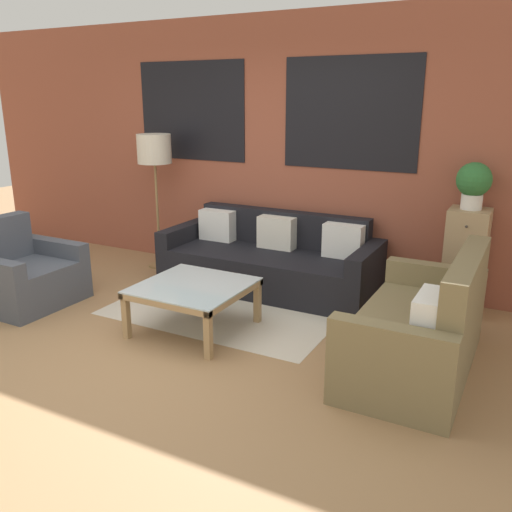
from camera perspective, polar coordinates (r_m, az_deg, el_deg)
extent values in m
plane|color=#9E754C|center=(4.47, -13.48, -10.10)|extent=(16.00, 16.00, 0.00)
cube|color=brown|center=(6.07, 1.11, 11.11)|extent=(8.40, 0.08, 2.80)
cube|color=black|center=(6.49, -6.82, 14.89)|extent=(1.40, 0.01, 1.10)
cube|color=black|center=(5.64, 9.85, 14.55)|extent=(1.40, 0.01, 1.10)
cube|color=beige|center=(5.27, -2.98, -5.45)|extent=(2.14, 1.46, 0.00)
cube|color=black|center=(5.64, 0.90, -1.79)|extent=(1.95, 0.72, 0.40)
cube|color=black|center=(5.96, 2.83, 1.12)|extent=(1.95, 0.16, 0.78)
cube|color=black|center=(6.20, -7.45, 0.65)|extent=(0.16, 0.88, 0.58)
cube|color=black|center=(5.31, 11.48, -2.26)|extent=(0.16, 0.88, 0.58)
cube|color=white|center=(6.13, -4.09, 3.25)|extent=(0.40, 0.16, 0.34)
cube|color=silver|center=(5.78, 2.18, 2.47)|extent=(0.40, 0.16, 0.34)
cube|color=white|center=(5.51, 9.16, 1.56)|extent=(0.40, 0.16, 0.34)
cube|color=olive|center=(4.25, 15.15, -8.54)|extent=(0.64, 1.29, 0.42)
cube|color=olive|center=(4.10, 20.87, -6.23)|extent=(0.16, 1.29, 0.92)
cube|color=olive|center=(4.85, 18.11, -4.34)|extent=(0.80, 0.14, 0.62)
cube|color=olive|center=(3.57, 13.84, -11.74)|extent=(0.80, 0.14, 0.62)
cube|color=white|center=(3.68, 17.70, -6.33)|extent=(0.16, 0.40, 0.34)
cube|color=#474C56|center=(5.70, -22.33, -2.88)|extent=(0.64, 0.62, 0.40)
cube|color=#474C56|center=(5.94, -25.06, -0.22)|extent=(0.16, 0.62, 0.84)
cube|color=#474C56|center=(5.96, -20.16, -1.00)|extent=(0.80, 0.14, 0.56)
cube|color=silver|center=(4.68, -6.62, -3.06)|extent=(0.89, 0.89, 0.01)
cube|color=tan|center=(4.37, -9.73, -5.05)|extent=(0.89, 0.05, 0.05)
cube|color=tan|center=(5.02, -3.91, -1.99)|extent=(0.89, 0.05, 0.05)
cube|color=tan|center=(4.93, -10.66, -2.60)|extent=(0.05, 0.89, 0.05)
cube|color=tan|center=(4.47, -2.15, -4.30)|extent=(0.05, 0.89, 0.05)
cube|color=tan|center=(4.69, -13.52, -6.10)|extent=(0.05, 0.06, 0.41)
cube|color=tan|center=(4.23, -5.06, -8.25)|extent=(0.05, 0.06, 0.41)
cube|color=tan|center=(5.28, -7.72, -3.19)|extent=(0.05, 0.06, 0.41)
cube|color=tan|center=(4.88, 0.15, -4.73)|extent=(0.05, 0.06, 0.41)
cylinder|color=olive|center=(6.64, -10.05, -0.92)|extent=(0.28, 0.28, 0.02)
cylinder|color=olive|center=(6.49, -10.32, 4.26)|extent=(0.03, 0.03, 1.21)
cylinder|color=beige|center=(6.37, -10.67, 11.04)|extent=(0.39, 0.39, 0.33)
cube|color=tan|center=(5.37, 21.11, -0.56)|extent=(0.36, 0.35, 0.99)
sphere|color=#38332D|center=(5.11, 21.27, 2.90)|extent=(0.02, 0.02, 0.02)
sphere|color=#38332D|center=(5.17, 20.99, 0.23)|extent=(0.02, 0.02, 0.02)
sphere|color=#38332D|center=(5.24, 20.71, -2.37)|extent=(0.02, 0.02, 0.02)
sphere|color=#38332D|center=(5.32, 20.45, -4.90)|extent=(0.02, 0.02, 0.02)
cylinder|color=silver|center=(5.24, 21.74, 5.33)|extent=(0.18, 0.18, 0.14)
sphere|color=#2D6B33|center=(5.21, 21.97, 7.47)|extent=(0.31, 0.31, 0.31)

